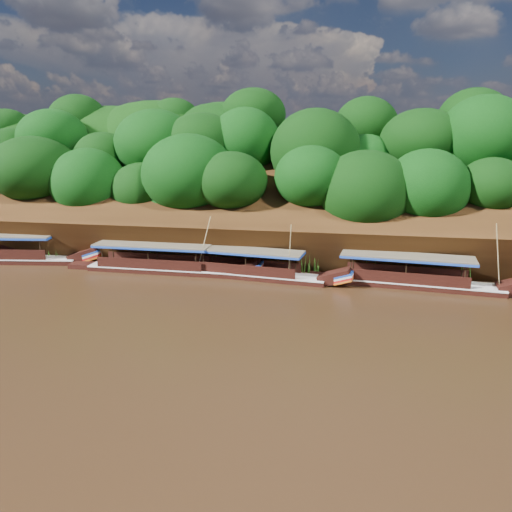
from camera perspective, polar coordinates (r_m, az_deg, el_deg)
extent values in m
plane|color=black|center=(32.06, 1.84, -6.48)|extent=(160.00, 160.00, 0.00)
cube|color=#311B0A|center=(46.57, 4.98, 4.35)|extent=(120.00, 16.12, 13.64)
cube|color=#311B0A|center=(57.00, 5.96, 2.49)|extent=(120.00, 24.00, 12.00)
ellipsoid|color=#11440B|center=(62.29, -23.40, 10.76)|extent=(20.00, 10.00, 8.00)
ellipsoid|color=#11440B|center=(46.59, -2.53, 4.39)|extent=(18.00, 8.00, 6.40)
ellipsoid|color=#11440B|center=(52.95, 5.92, 11.66)|extent=(24.00, 11.00, 8.40)
cube|color=black|center=(39.13, 17.77, -3.37)|extent=(12.39, 3.37, 0.86)
cube|color=silver|center=(39.02, 17.81, -2.80)|extent=(12.40, 3.43, 0.10)
cube|color=brown|center=(38.53, 16.88, -0.02)|extent=(9.78, 3.41, 0.11)
cube|color=#1B44B1|center=(38.55, 16.87, -0.18)|extent=(9.78, 3.41, 0.17)
cylinder|color=tan|center=(38.46, 25.92, 0.00)|extent=(1.00, 0.97, 4.71)
cube|color=black|center=(39.51, 0.18, -2.53)|extent=(11.04, 3.27, 0.82)
cube|color=silver|center=(39.40, 0.18, -1.99)|extent=(11.05, 3.33, 0.09)
cube|color=black|center=(38.02, 9.02, -2.37)|extent=(2.74, 1.79, 1.53)
cube|color=#1B44B1|center=(37.86, 10.05, -2.05)|extent=(1.51, 1.70, 0.56)
cube|color=red|center=(37.94, 10.03, -2.50)|extent=(1.51, 1.70, 0.56)
cube|color=brown|center=(39.16, -0.77, 0.63)|extent=(8.73, 3.29, 0.11)
cube|color=#1B44B1|center=(39.18, -0.77, 0.47)|extent=(8.73, 3.29, 0.16)
cylinder|color=tan|center=(37.64, 3.89, 0.67)|extent=(0.36, 1.36, 4.16)
cube|color=black|center=(42.01, -10.67, -1.78)|extent=(12.34, 2.13, 0.84)
cube|color=silver|center=(41.91, -10.69, -1.25)|extent=(12.34, 2.19, 0.09)
cube|color=black|center=(39.83, -1.40, -1.42)|extent=(2.91, 1.56, 1.66)
cube|color=#1B44B1|center=(39.60, -0.31, -1.09)|extent=(1.52, 1.61, 0.62)
cube|color=red|center=(39.68, -0.31, -1.53)|extent=(1.52, 1.61, 0.62)
cube|color=brown|center=(41.77, -11.79, 1.26)|extent=(9.67, 2.42, 0.11)
cube|color=#1B44B1|center=(41.79, -11.78, 1.11)|extent=(9.67, 2.42, 0.17)
cylinder|color=tan|center=(39.98, -5.95, 1.49)|extent=(1.14, 0.42, 4.31)
cube|color=black|center=(49.42, -26.04, -0.62)|extent=(12.01, 3.93, 0.92)
cube|color=silver|center=(49.33, -26.09, -0.12)|extent=(12.02, 3.99, 0.10)
cube|color=black|center=(46.46, -18.91, 0.11)|extent=(3.02, 2.07, 1.69)
cube|color=#1B44B1|center=(46.13, -18.09, 0.47)|extent=(1.69, 1.94, 0.61)
cube|color=red|center=(46.20, -18.06, 0.05)|extent=(1.69, 1.94, 0.61)
cube|color=brown|center=(49.29, -27.09, 2.16)|extent=(9.52, 3.89, 0.12)
cube|color=#1B44B1|center=(49.31, -27.08, 2.02)|extent=(9.52, 3.89, 0.18)
cone|color=#346D1B|center=(48.31, -21.76, 0.47)|extent=(1.50, 1.50, 1.57)
cone|color=#346D1B|center=(43.88, -11.80, 0.07)|extent=(1.50, 1.50, 1.83)
cone|color=#346D1B|center=(42.00, -4.53, -0.42)|extent=(1.50, 1.50, 1.64)
cone|color=#346D1B|center=(40.40, 6.21, -0.87)|extent=(1.50, 1.50, 1.86)
cone|color=#346D1B|center=(40.72, 13.10, -0.98)|extent=(1.50, 1.50, 1.95)
cone|color=#346D1B|center=(41.44, 22.53, -1.64)|extent=(1.50, 1.50, 1.66)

